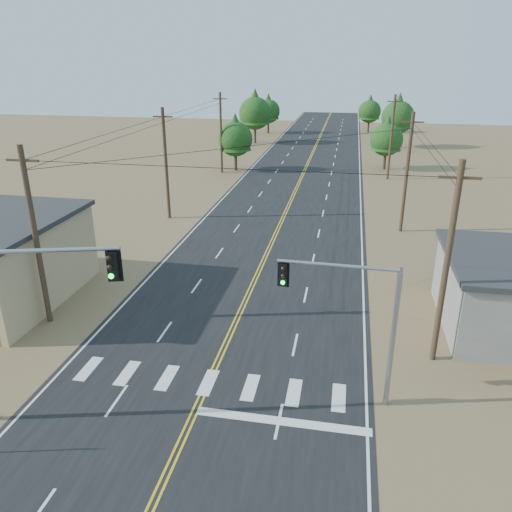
# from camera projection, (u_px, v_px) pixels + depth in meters

# --- Properties ---
(road) EXTENTS (15.00, 200.00, 0.02)m
(road) POSITION_uv_depth(u_px,v_px,m) (277.00, 231.00, 43.19)
(road) COLOR black
(road) RESTS_ON ground
(utility_pole_left_near) EXTENTS (1.80, 0.30, 10.00)m
(utility_pole_left_near) POSITION_uv_depth(u_px,v_px,m) (36.00, 237.00, 26.66)
(utility_pole_left_near) COLOR #4C3826
(utility_pole_left_near) RESTS_ON ground
(utility_pole_left_mid) EXTENTS (1.80, 0.30, 10.00)m
(utility_pole_left_mid) POSITION_uv_depth(u_px,v_px,m) (166.00, 163.00, 44.91)
(utility_pole_left_mid) COLOR #4C3826
(utility_pole_left_mid) RESTS_ON ground
(utility_pole_left_far) EXTENTS (1.80, 0.30, 10.00)m
(utility_pole_left_far) POSITION_uv_depth(u_px,v_px,m) (221.00, 132.00, 63.15)
(utility_pole_left_far) COLOR #4C3826
(utility_pole_left_far) RESTS_ON ground
(utility_pole_right_near) EXTENTS (1.80, 0.30, 10.00)m
(utility_pole_right_near) POSITION_uv_depth(u_px,v_px,m) (447.00, 265.00, 23.07)
(utility_pole_right_near) COLOR #4C3826
(utility_pole_right_near) RESTS_ON ground
(utility_pole_right_mid) EXTENTS (1.80, 0.30, 10.00)m
(utility_pole_right_mid) POSITION_uv_depth(u_px,v_px,m) (407.00, 173.00, 41.32)
(utility_pole_right_mid) COLOR #4C3826
(utility_pole_right_mid) RESTS_ON ground
(utility_pole_right_far) EXTENTS (1.80, 0.30, 10.00)m
(utility_pole_right_far) POSITION_uv_depth(u_px,v_px,m) (391.00, 137.00, 59.56)
(utility_pole_right_far) COLOR #4C3826
(utility_pole_right_far) RESTS_ON ground
(signal_mast_left) EXTENTS (5.72, 1.79, 7.66)m
(signal_mast_left) POSITION_uv_depth(u_px,v_px,m) (17.00, 308.00, 19.05)
(signal_mast_left) COLOR gray
(signal_mast_left) RESTS_ON ground
(signal_mast_right) EXTENTS (4.99, 0.39, 6.52)m
(signal_mast_right) POSITION_uv_depth(u_px,v_px,m) (360.00, 312.00, 20.37)
(signal_mast_right) COLOR gray
(signal_mast_right) RESTS_ON ground
(tree_left_near) EXTENTS (4.47, 4.47, 7.44)m
(tree_left_near) POSITION_uv_depth(u_px,v_px,m) (235.00, 136.00, 64.52)
(tree_left_near) COLOR #3F2D1E
(tree_left_near) RESTS_ON ground
(tree_left_mid) EXTENTS (5.48, 5.48, 9.13)m
(tree_left_mid) POSITION_uv_depth(u_px,v_px,m) (255.00, 110.00, 85.02)
(tree_left_mid) COLOR #3F2D1E
(tree_left_mid) RESTS_ON ground
(tree_left_far) EXTENTS (4.54, 4.54, 7.57)m
(tree_left_far) POSITION_uv_depth(u_px,v_px,m) (268.00, 109.00, 96.55)
(tree_left_far) COLOR #3F2D1E
(tree_left_far) RESTS_ON ground
(tree_right_near) EXTENTS (4.25, 4.25, 7.08)m
(tree_right_near) POSITION_uv_depth(u_px,v_px,m) (387.00, 136.00, 65.32)
(tree_right_near) COLOR #3F2D1E
(tree_right_near) RESTS_ON ground
(tree_right_mid) EXTENTS (5.27, 5.27, 8.78)m
(tree_right_mid) POSITION_uv_depth(u_px,v_px,m) (398.00, 114.00, 80.98)
(tree_right_mid) COLOR #3F2D1E
(tree_right_mid) RESTS_ON ground
(tree_right_far) EXTENTS (4.38, 4.38, 7.29)m
(tree_right_far) POSITION_uv_depth(u_px,v_px,m) (370.00, 109.00, 97.65)
(tree_right_far) COLOR #3F2D1E
(tree_right_far) RESTS_ON ground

